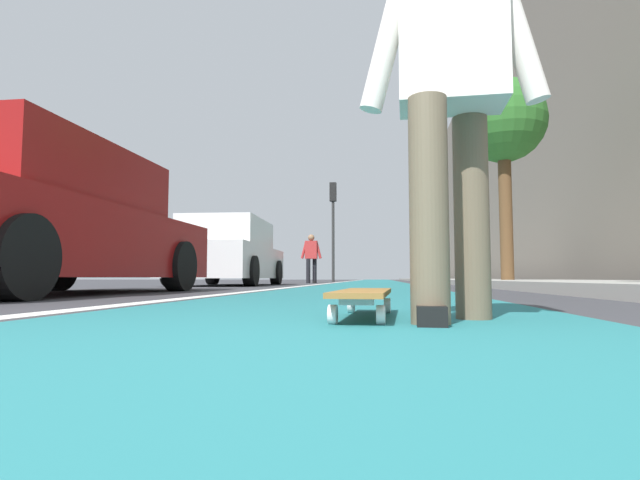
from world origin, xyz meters
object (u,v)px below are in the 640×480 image
(street_tree_mid, at_px, (503,124))
(parked_car_mid, at_px, (229,254))
(skateboard, at_px, (364,295))
(skater_person, at_px, (450,78))
(traffic_light, at_px, (333,213))
(pedestrian_distant, at_px, (311,255))
(parked_car_near, at_px, (43,224))

(street_tree_mid, bearing_deg, parked_car_mid, 99.38)
(skateboard, distance_m, skater_person, 0.92)
(skater_person, bearing_deg, street_tree_mid, -14.83)
(traffic_light, bearing_deg, street_tree_mid, -151.92)
(traffic_light, height_order, street_tree_mid, street_tree_mid)
(traffic_light, height_order, pedestrian_distant, traffic_light)
(parked_car_near, xyz_separation_m, street_tree_mid, (7.24, -6.27, 3.07))
(skateboard, bearing_deg, street_tree_mid, -16.92)
(parked_car_near, xyz_separation_m, traffic_light, (16.34, -1.42, 2.22))
(skater_person, xyz_separation_m, parked_car_mid, (8.90, 3.63, -0.25))
(parked_car_near, xyz_separation_m, parked_car_mid, (6.21, -0.02, -0.01))
(traffic_light, bearing_deg, parked_car_mid, 172.13)
(skater_person, bearing_deg, traffic_light, 6.67)
(skateboard, height_order, parked_car_mid, parked_car_mid)
(skater_person, relative_size, parked_car_mid, 0.37)
(pedestrian_distant, bearing_deg, skateboard, -171.27)
(skateboard, relative_size, traffic_light, 0.20)
(street_tree_mid, bearing_deg, traffic_light, 28.08)
(parked_car_mid, height_order, traffic_light, traffic_light)
(parked_car_near, bearing_deg, street_tree_mid, -40.88)
(skater_person, height_order, street_tree_mid, street_tree_mid)
(street_tree_mid, bearing_deg, skater_person, 165.17)
(skateboard, bearing_deg, skater_person, -113.30)
(skater_person, height_order, parked_car_mid, skater_person)
(pedestrian_distant, bearing_deg, parked_car_near, 173.66)
(skateboard, relative_size, parked_car_mid, 0.19)
(skateboard, distance_m, traffic_light, 19.18)
(traffic_light, bearing_deg, parked_car_near, 175.05)
(skateboard, height_order, parked_car_near, parked_car_near)
(parked_car_near, relative_size, parked_car_mid, 1.00)
(skateboard, xyz_separation_m, traffic_light, (18.88, 1.88, 2.83))
(parked_car_near, xyz_separation_m, pedestrian_distant, (10.98, -1.22, 0.18))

